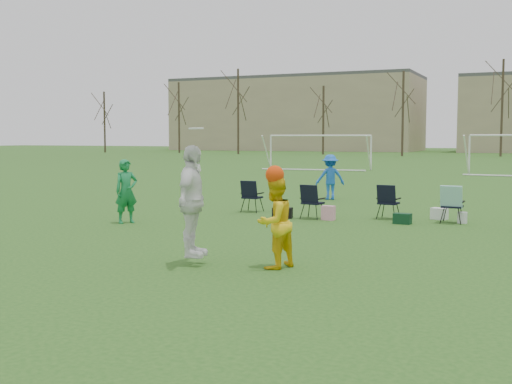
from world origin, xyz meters
The scene contains 7 objects.
ground centered at (0.00, 0.00, 0.00)m, with size 260.00×260.00×0.00m, color #235219.
fielder_green_near centered at (-5.58, 4.51, 0.85)m, with size 0.62×0.41×1.70m, color #167B40.
fielder_blue centered at (-2.57, 12.92, 0.83)m, with size 1.07×0.61×1.65m, color blue.
center_contest centered at (-0.57, 0.45, 1.02)m, with size 2.24×1.44×2.46m.
sideline_setup centered at (1.53, 7.93, 0.55)m, with size 9.46×1.92×1.88m.
goal_left centered at (-10.00, 34.00, 1.92)m, with size 7.39×0.76×2.46m.
tree_line centered at (0.24, 69.85, 5.09)m, with size 110.28×3.28×11.40m.
Camera 1 is at (4.50, -9.60, 2.29)m, focal length 45.00 mm.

